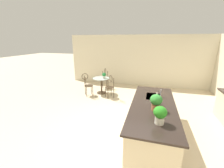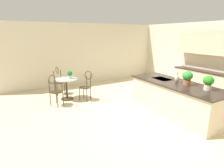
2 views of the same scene
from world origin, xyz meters
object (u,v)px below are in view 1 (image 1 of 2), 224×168
at_px(chair_near_window, 87,83).
at_px(chair_toward_desk, 110,85).
at_px(potted_plant_counter_near, 156,101).
at_px(vase_on_counter, 156,100).
at_px(potted_plant_on_table, 104,75).
at_px(chair_by_island, 105,78).
at_px(bistro_table, 101,84).
at_px(potted_plant_counter_far, 160,114).

height_order(chair_near_window, chair_toward_desk, same).
distance_m(potted_plant_counter_near, vase_on_counter, 0.37).
distance_m(chair_toward_desk, potted_plant_on_table, 0.69).
height_order(potted_plant_on_table, potted_plant_counter_near, potted_plant_counter_near).
xyz_separation_m(chair_by_island, potted_plant_on_table, (0.75, 0.22, 0.32)).
distance_m(bistro_table, vase_on_counter, 3.65).
xyz_separation_m(chair_toward_desk, potted_plant_counter_far, (3.12, 1.90, 0.55)).
xyz_separation_m(bistro_table, chair_near_window, (0.46, -0.50, 0.13)).
bearing_deg(chair_by_island, chair_near_window, -19.11).
bearing_deg(potted_plant_counter_far, potted_plant_counter_near, -172.96).
xyz_separation_m(potted_plant_on_table, potted_plant_counter_far, (3.58, 2.32, 0.23)).
bearing_deg(chair_near_window, vase_on_counter, 52.67).
bearing_deg(potted_plant_counter_far, chair_by_island, -149.60).
distance_m(chair_near_window, chair_toward_desk, 1.06).
xyz_separation_m(chair_by_island, chair_toward_desk, (1.20, 0.64, 0.00)).
xyz_separation_m(chair_near_window, vase_on_counter, (2.22, 2.91, 0.46)).
height_order(chair_toward_desk, potted_plant_on_table, chair_toward_desk).
xyz_separation_m(potted_plant_counter_near, vase_on_counter, (-0.35, 0.02, -0.11)).
distance_m(chair_near_window, vase_on_counter, 3.68).
relative_size(chair_near_window, potted_plant_on_table, 4.02).
bearing_deg(chair_by_island, vase_on_counter, 36.01).
bearing_deg(potted_plant_counter_near, potted_plant_counter_far, 7.04).
xyz_separation_m(chair_toward_desk, vase_on_counter, (2.22, 1.85, 0.46)).
height_order(potted_plant_on_table, potted_plant_counter_far, potted_plant_counter_far).
relative_size(chair_near_window, potted_plant_counter_far, 2.96).
xyz_separation_m(chair_near_window, chair_toward_desk, (-0.00, 1.06, 0.00)).
height_order(potted_plant_counter_near, vase_on_counter, potted_plant_counter_near).
distance_m(chair_toward_desk, potted_plant_counter_near, 3.20).
bearing_deg(bistro_table, potted_plant_counter_far, 34.47).
xyz_separation_m(bistro_table, potted_plant_counter_near, (3.03, 2.39, 0.69)).
bearing_deg(bistro_table, chair_near_window, -47.22).
relative_size(chair_toward_desk, potted_plant_counter_far, 2.96).
relative_size(potted_plant_counter_far, vase_on_counter, 1.22).
bearing_deg(potted_plant_counter_near, chair_toward_desk, -144.58).
bearing_deg(vase_on_counter, chair_near_window, -127.33).
height_order(chair_by_island, potted_plant_on_table, chair_by_island).
xyz_separation_m(bistro_table, chair_toward_desk, (0.46, 0.56, 0.13)).
xyz_separation_m(chair_near_window, potted_plant_counter_near, (2.57, 2.89, 0.56)).
relative_size(potted_plant_counter_near, potted_plant_counter_far, 1.07).
bearing_deg(potted_plant_on_table, bistro_table, -91.11).
relative_size(bistro_table, potted_plant_counter_far, 2.27).
bearing_deg(vase_on_counter, chair_toward_desk, -140.24).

